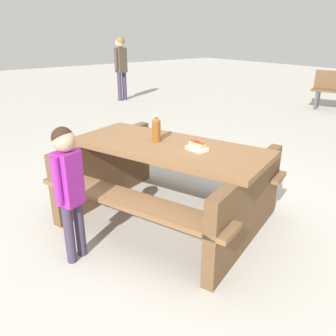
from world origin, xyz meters
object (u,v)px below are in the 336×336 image
Objects in this scene: picnic_table at (168,176)px; bystander_adult at (121,60)px; child_in_coat at (68,179)px; hotdog_tray at (197,147)px; soda_bottle at (156,129)px.

picnic_table is 1.38× the size of bystander_adult.
hotdog_tray is at bearing 78.32° from child_in_coat.
child_in_coat is at bearing -34.06° from bystander_adult.
hotdog_tray is 0.17× the size of child_in_coat.
soda_bottle reaches higher than hotdog_tray.
hotdog_tray is (0.27, 0.11, 0.34)m from picnic_table.
hotdog_tray is (0.42, 0.13, -0.09)m from soda_bottle.
bystander_adult is at bearing 155.02° from hotdog_tray.
picnic_table is 0.44m from hotdog_tray.
soda_bottle is 0.23× the size of child_in_coat.
picnic_table is 1.99× the size of child_in_coat.
picnic_table is at bearing -26.91° from bystander_adult.
hotdog_tray is at bearing 16.69° from soda_bottle.
bystander_adult reaches higher than soda_bottle.
child_in_coat reaches higher than soda_bottle.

